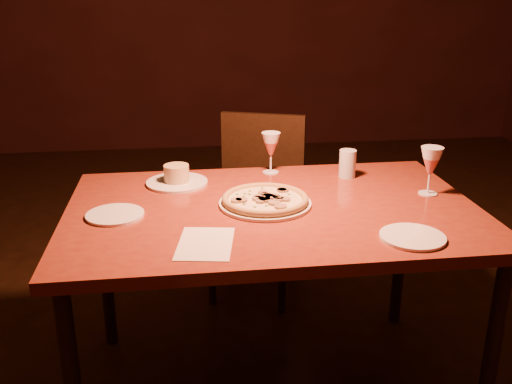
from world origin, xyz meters
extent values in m
plane|color=#321C10|center=(0.00, 0.00, 0.00)|extent=(7.00, 7.00, 0.00)
cube|color=maroon|center=(-0.07, -0.21, 0.76)|extent=(1.47, 0.95, 0.04)
cylinder|color=black|center=(-0.74, 0.20, 0.37)|extent=(0.05, 0.05, 0.74)
cylinder|color=black|center=(0.60, -0.61, 0.37)|extent=(0.05, 0.05, 0.74)
cylinder|color=black|center=(0.59, 0.20, 0.37)|extent=(0.05, 0.05, 0.74)
cube|color=black|center=(-0.04, 0.58, 0.47)|extent=(0.56, 0.56, 0.04)
cube|color=black|center=(0.03, 0.77, 0.70)|extent=(0.42, 0.18, 0.42)
cylinder|color=black|center=(-0.27, 0.47, 0.22)|extent=(0.04, 0.04, 0.45)
cylinder|color=black|center=(-0.15, 0.80, 0.22)|extent=(0.04, 0.04, 0.45)
cylinder|color=black|center=(0.06, 0.35, 0.22)|extent=(0.04, 0.04, 0.45)
cylinder|color=black|center=(0.18, 0.68, 0.22)|extent=(0.04, 0.04, 0.45)
cylinder|color=white|center=(-0.10, -0.19, 0.79)|extent=(0.33, 0.33, 0.01)
cylinder|color=beige|center=(-0.10, -0.19, 0.80)|extent=(0.30, 0.30, 0.01)
torus|color=tan|center=(-0.10, -0.19, 0.81)|extent=(0.31, 0.31, 0.02)
cylinder|color=white|center=(-0.41, 0.09, 0.79)|extent=(0.24, 0.24, 0.01)
cylinder|color=tan|center=(-0.41, 0.09, 0.83)|extent=(0.10, 0.10, 0.07)
cylinder|color=silver|center=(0.28, 0.09, 0.84)|extent=(0.07, 0.07, 0.11)
cylinder|color=white|center=(-0.62, -0.23, 0.79)|extent=(0.20, 0.20, 0.01)
cylinder|color=white|center=(0.32, -0.53, 0.79)|extent=(0.20, 0.20, 0.01)
cube|color=silver|center=(-0.33, -0.49, 0.78)|extent=(0.20, 0.26, 0.00)
camera|label=1|loc=(-0.37, -2.08, 1.53)|focal=40.00mm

